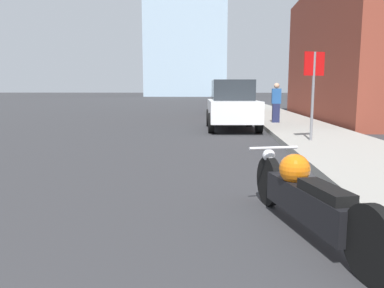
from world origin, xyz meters
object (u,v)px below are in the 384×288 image
Objects in this scene: parked_car_white at (232,105)px; stop_sign at (313,81)px; parked_car_silver at (226,96)px; parked_car_yellow at (222,94)px; parked_car_red at (225,94)px; motorcycle at (305,196)px; parked_car_black at (226,100)px; pedestrian at (276,103)px.

parked_car_white is 1.74× the size of stop_sign.
parked_car_yellow reaches higher than parked_car_silver.
parked_car_red is at bearing 85.09° from parked_car_silver.
parked_car_red reaches higher than parked_car_yellow.
motorcycle is 1.13× the size of stop_sign.
parked_car_red is 12.60m from parked_car_yellow.
parked_car_black is 24.92m from parked_car_red.
parked_car_black is at bearing -85.70° from parked_car_yellow.
parked_car_red is at bearing 92.77° from pedestrian.
parked_car_yellow is at bearing 94.22° from parked_car_red.
parked_car_black is 2.51× the size of pedestrian.
motorcycle is 1.62× the size of pedestrian.
pedestrian reaches higher than parked_car_black.
parked_car_black is 0.98× the size of parked_car_silver.
pedestrian is (1.89, -46.24, 0.10)m from parked_car_yellow.
parked_car_silver is at bearing 93.90° from stop_sign.
parked_car_yellow is 46.28m from pedestrian.
parked_car_black is 14.36m from stop_sign.
parked_car_white is at bearing -95.02° from parked_car_silver.
parked_car_white is 35.11m from parked_car_red.
parked_car_red is 33.68m from pedestrian.
pedestrian is at bearing -83.36° from parked_car_yellow.
parked_car_white reaches higher than pedestrian.
parked_car_white is at bearing 77.65° from motorcycle.
stop_sign is at bearing -67.47° from parked_car_white.
stop_sign is (1.94, -4.00, 0.80)m from parked_car_white.
parked_car_yellow reaches higher than motorcycle.
pedestrian is at bearing 68.40° from motorcycle.
parked_car_white reaches higher than motorcycle.
pedestrian is (1.41, 11.65, 0.57)m from motorcycle.
parked_car_red reaches higher than motorcycle.
parked_car_red is (0.06, 12.67, 0.05)m from parked_car_silver.
parked_car_red is at bearing 86.41° from parked_car_black.
parked_car_black is 1.75× the size of stop_sign.
parked_car_red is at bearing 92.55° from stop_sign.
stop_sign is (1.74, -39.11, 0.82)m from parked_car_red.
motorcycle is 0.65× the size of parked_car_white.
motorcycle is at bearing -91.03° from parked_car_white.
parked_car_red is 39.15m from stop_sign.
motorcycle is 20.38m from parked_car_black.
parked_car_red is (0.20, 35.11, -0.02)m from parked_car_white.
stop_sign reaches higher than parked_car_black.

